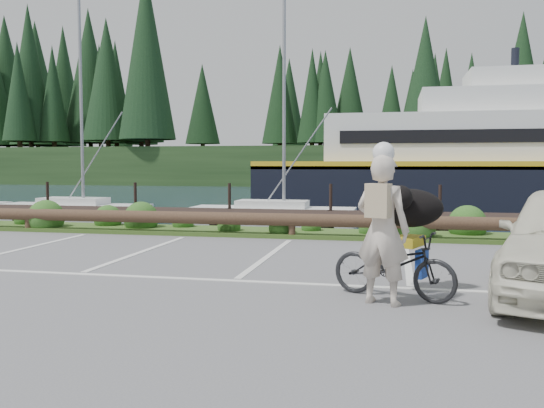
{
  "coord_description": "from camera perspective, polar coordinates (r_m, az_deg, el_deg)",
  "views": [
    {
      "loc": [
        2.33,
        -8.7,
        1.78
      ],
      "look_at": [
        0.35,
        0.69,
        1.1
      ],
      "focal_mm": 38.0,
      "sensor_mm": 36.0,
      "label": 1
    }
  ],
  "objects": [
    {
      "name": "log_rail",
      "position": [
        13.62,
        1.99,
        -3.46
      ],
      "size": [
        32.0,
        0.3,
        0.6
      ],
      "primitive_type": null,
      "color": "#443021",
      "rests_on": "ground"
    },
    {
      "name": "ground",
      "position": [
        9.18,
        -3.03,
        -7.14
      ],
      "size": [
        72.0,
        72.0,
        0.0
      ],
      "primitive_type": "plane",
      "color": "#5B5A5D"
    },
    {
      "name": "dog",
      "position": [
        8.21,
        13.41,
        -0.39
      ],
      "size": [
        0.76,
        1.03,
        0.54
      ],
      "primitive_type": "ellipsoid",
      "rotation": [
        0.0,
        0.0,
        1.2
      ],
      "color": "black",
      "rests_on": "bicycle"
    },
    {
      "name": "vegetation_strip",
      "position": [
        14.29,
        2.48,
        -2.9
      ],
      "size": [
        34.0,
        1.6,
        0.1
      ],
      "primitive_type": "cube",
      "color": "#3D5B21",
      "rests_on": "ground"
    },
    {
      "name": "bicycle",
      "position": [
        7.79,
        11.96,
        -5.9
      ],
      "size": [
        1.79,
        1.17,
        0.89
      ],
      "primitive_type": "imported",
      "rotation": [
        0.0,
        0.0,
        1.2
      ],
      "color": "black",
      "rests_on": "ground"
    },
    {
      "name": "cyclist",
      "position": [
        7.36,
        10.89,
        -2.54
      ],
      "size": [
        0.81,
        0.67,
        1.89
      ],
      "primitive_type": "imported",
      "rotation": [
        0.0,
        0.0,
        2.77
      ],
      "color": "beige",
      "rests_on": "ground"
    },
    {
      "name": "harbor_backdrop",
      "position": [
        87.25,
        10.69,
        2.82
      ],
      "size": [
        170.0,
        160.0,
        30.0
      ],
      "color": "#18283B",
      "rests_on": "ground"
    }
  ]
}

